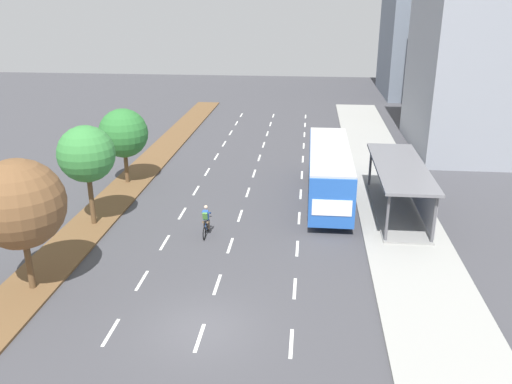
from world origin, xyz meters
TOP-DOWN VIEW (x-y plane):
  - ground_plane at (0.00, 0.00)m, footprint 140.00×140.00m
  - median_strip at (-8.30, 20.00)m, footprint 2.60×52.00m
  - sidewalk_right at (9.25, 20.00)m, footprint 4.50×52.00m
  - lane_divider_left at (-3.50, 17.49)m, footprint 0.14×45.99m
  - lane_divider_center at (0.00, 17.49)m, footprint 0.14×45.99m
  - lane_divider_right at (3.50, 17.49)m, footprint 0.14×45.99m
  - bus_shelter at (9.53, 12.80)m, footprint 2.90×9.65m
  - bus at (5.25, 14.77)m, footprint 2.54×11.29m
  - cyclist at (-1.48, 8.59)m, footprint 0.46×1.82m
  - median_tree_nearest at (-8.06, 2.17)m, footprint 3.85×3.85m
  - median_tree_second at (-8.09, 9.30)m, footprint 3.11×3.11m
  - median_tree_third at (-8.52, 16.43)m, footprint 3.29×3.29m
  - building_near_right at (18.41, 27.91)m, footprint 11.54×12.59m
  - building_mid_right at (19.25, 40.90)m, footprint 8.69×8.55m

SIDE VIEW (x-z plane):
  - ground_plane at x=0.00m, z-range 0.00..0.00m
  - lane_divider_left at x=-3.50m, z-range 0.00..0.01m
  - lane_divider_center at x=0.00m, z-range 0.00..0.01m
  - lane_divider_right at x=3.50m, z-range 0.00..0.01m
  - median_strip at x=-8.30m, z-range 0.00..0.12m
  - sidewalk_right at x=9.25m, z-range 0.00..0.15m
  - cyclist at x=-1.48m, z-range -0.06..1.65m
  - bus_shelter at x=9.53m, z-range 0.44..3.30m
  - bus at x=5.25m, z-range 0.38..3.75m
  - median_tree_third at x=-8.52m, z-range 1.02..6.12m
  - median_tree_nearest at x=-8.06m, z-range 1.13..7.03m
  - median_tree_second at x=-8.09m, z-range 1.36..7.00m
  - building_mid_right at x=19.25m, z-range 0.00..12.23m
  - building_near_right at x=18.41m, z-range 0.00..17.83m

